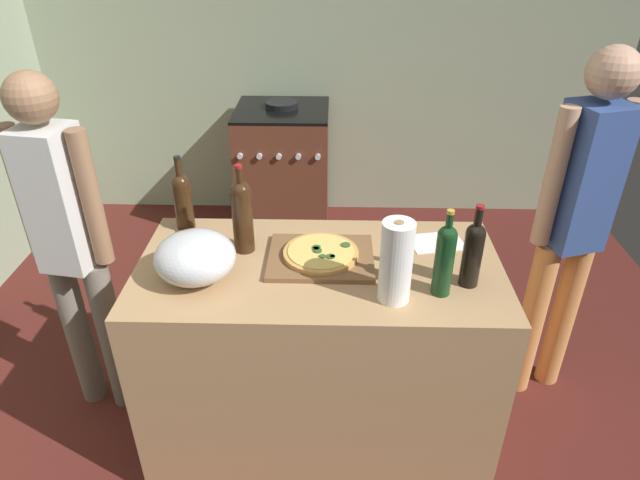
% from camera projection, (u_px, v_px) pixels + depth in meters
% --- Properties ---
extents(ground_plane, '(4.46, 3.52, 0.02)m').
position_uv_depth(ground_plane, '(301.00, 324.00, 3.20)').
color(ground_plane, '#511E19').
extents(kitchen_wall_rear, '(4.46, 0.10, 2.60)m').
position_uv_depth(kitchen_wall_rear, '(310.00, 37.00, 3.83)').
color(kitchen_wall_rear, '#99A889').
rests_on(kitchen_wall_rear, ground_plane).
extents(counter, '(1.38, 0.71, 0.90)m').
position_uv_depth(counter, '(319.00, 354.00, 2.32)').
color(counter, tan).
rests_on(counter, ground_plane).
extents(cutting_board, '(0.40, 0.32, 0.02)m').
position_uv_depth(cutting_board, '(321.00, 258.00, 2.11)').
color(cutting_board, brown).
rests_on(cutting_board, counter).
extents(pizza, '(0.29, 0.29, 0.03)m').
position_uv_depth(pizza, '(321.00, 253.00, 2.10)').
color(pizza, tan).
rests_on(pizza, cutting_board).
extents(mixing_bowl, '(0.29, 0.29, 0.18)m').
position_uv_depth(mixing_bowl, '(195.00, 257.00, 1.97)').
color(mixing_bowl, '#B2B2B7').
rests_on(mixing_bowl, counter).
extents(paper_towel_roll, '(0.11, 0.11, 0.30)m').
position_uv_depth(paper_towel_roll, '(396.00, 262.00, 1.83)').
color(paper_towel_roll, white).
rests_on(paper_towel_roll, counter).
extents(wine_bottle_clear, '(0.07, 0.07, 0.33)m').
position_uv_depth(wine_bottle_clear, '(445.00, 257.00, 1.86)').
color(wine_bottle_clear, '#143819').
rests_on(wine_bottle_clear, counter).
extents(wine_bottle_green, '(0.08, 0.08, 0.36)m').
position_uv_depth(wine_bottle_green, '(242.00, 213.00, 2.10)').
color(wine_bottle_green, '#331E0F').
rests_on(wine_bottle_green, counter).
extents(wine_bottle_dark, '(0.07, 0.07, 0.31)m').
position_uv_depth(wine_bottle_dark, '(473.00, 251.00, 1.91)').
color(wine_bottle_dark, black).
rests_on(wine_bottle_dark, counter).
extents(wine_bottle_amber, '(0.08, 0.08, 0.32)m').
position_uv_depth(wine_bottle_amber, '(183.00, 198.00, 2.27)').
color(wine_bottle_amber, '#331E0F').
rests_on(wine_bottle_amber, counter).
extents(recipe_sheet, '(0.23, 0.19, 0.00)m').
position_uv_depth(recipe_sheet, '(436.00, 242.00, 2.23)').
color(recipe_sheet, white).
rests_on(recipe_sheet, counter).
extents(stove, '(0.62, 0.61, 0.95)m').
position_uv_depth(stove, '(284.00, 171.00, 3.92)').
color(stove, brown).
rests_on(stove, ground_plane).
extents(person_in_stripes, '(0.36, 0.23, 1.58)m').
position_uv_depth(person_in_stripes, '(69.00, 240.00, 2.25)').
color(person_in_stripes, slate).
rests_on(person_in_stripes, ground_plane).
extents(person_in_red, '(0.36, 0.25, 1.64)m').
position_uv_depth(person_in_red, '(574.00, 217.00, 2.32)').
color(person_in_red, '#D88C4C').
rests_on(person_in_red, ground_plane).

